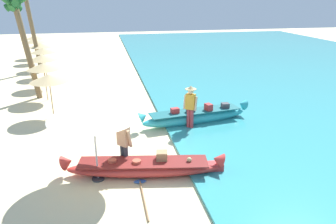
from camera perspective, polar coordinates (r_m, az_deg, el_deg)
name	(u,v)px	position (r m, az deg, el deg)	size (l,w,h in m)	color
ground_plane	(127,167)	(10.14, -7.37, -9.78)	(80.00, 80.00, 0.00)	beige
boat_red_foreground	(144,167)	(9.57, -4.40, -9.87)	(4.84, 1.50, 0.73)	red
boat_cyan_midground	(195,116)	(13.23, 4.94, -0.79)	(4.89, 1.39, 0.87)	#33B2BC
person_vendor_hatted	(190,105)	(12.39, 4.05, 1.32)	(0.56, 0.49, 1.81)	#B2383D
person_tourist_customer	(124,141)	(9.69, -7.97, -5.13)	(0.52, 0.55, 1.64)	#333842
patio_umbrella_large	(93,112)	(8.77, -13.39, 0.05)	(2.45, 2.45, 2.30)	#B7B7BC
parasol_row_0	(49,78)	(14.47, -20.61, 5.72)	(1.60, 1.60, 1.91)	#8E6B47
parasol_row_1	(43,66)	(17.05, -21.47, 7.63)	(1.60, 1.60, 1.91)	#8E6B47
parasol_row_2	(42,57)	(19.61, -21.62, 9.09)	(1.60, 1.60, 1.91)	#8E6B47
parasol_row_3	(43,50)	(22.30, -21.49, 10.29)	(1.60, 1.60, 1.91)	#8E6B47
parasol_row_4	(40,45)	(24.71, -21.93, 11.06)	(1.60, 1.60, 1.91)	#8E6B47
parasol_row_5	(35,41)	(27.52, -22.72, 11.75)	(1.60, 1.60, 1.91)	#8E6B47
parasol_row_6	(35,37)	(29.81, -22.76, 12.28)	(1.60, 1.60, 1.91)	#8E6B47
palm_tree_tall_inland	(26,0)	(24.19, -24.09, 17.81)	(2.15, 2.37, 6.12)	brown
palm_tree_leaning_seaward	(16,11)	(17.42, -25.64, 16.07)	(2.74, 2.50, 5.51)	brown
cooler_box	(215,167)	(9.82, 8.44, -9.82)	(0.48, 0.31, 0.32)	#C63838
paddle	(142,193)	(8.86, -4.61, -14.30)	(0.36, 1.85, 0.05)	#8E6B47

